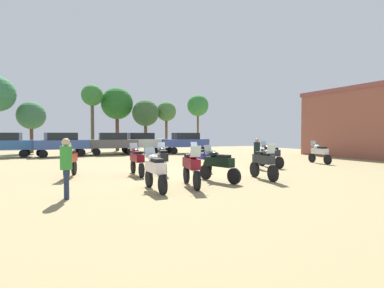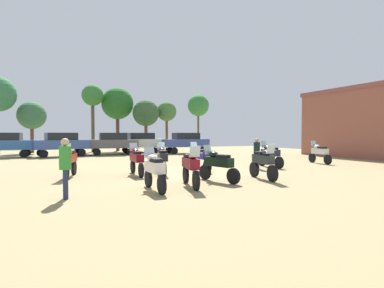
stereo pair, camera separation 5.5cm
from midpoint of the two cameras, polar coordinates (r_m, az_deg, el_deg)
ground_plane at (r=15.18m, az=-1.33°, el=-5.36°), size 44.00×52.00×0.02m
motorcycle_1 at (r=14.46m, az=-21.83°, el=-2.88°), size 0.76×2.12×1.51m
motorcycle_2 at (r=15.61m, az=1.32°, el=-2.44°), size 0.62×2.16×1.48m
motorcycle_4 at (r=21.32m, az=22.56°, el=-1.46°), size 0.63×2.07×1.45m
motorcycle_5 at (r=13.17m, az=13.08°, el=-3.26°), size 0.62×2.14×1.51m
motorcycle_6 at (r=12.25m, az=4.84°, el=-3.70°), size 0.81×2.16×1.45m
motorcycle_7 at (r=18.06m, az=14.27°, el=-1.88°), size 0.62×2.24×1.50m
motorcycle_8 at (r=10.40m, az=-7.05°, el=-4.72°), size 0.62×2.11×1.46m
motorcycle_9 at (r=11.09m, az=-0.26°, el=-4.15°), size 0.71×2.27×1.51m
motorcycle_10 at (r=14.33m, az=-10.34°, el=-2.85°), size 0.62×2.29×1.48m
motorcycle_11 at (r=14.47m, az=-5.59°, el=-2.75°), size 0.75×2.26×1.50m
car_1 at (r=29.84m, az=-1.25°, el=0.50°), size 4.32×1.86×2.00m
car_2 at (r=30.59m, az=-9.51°, el=0.51°), size 4.39×2.04×2.00m
car_3 at (r=28.65m, az=-14.55°, el=0.38°), size 4.40×2.06×2.00m
car_4 at (r=28.86m, az=-31.63°, el=0.17°), size 4.41×2.08×2.00m
car_5 at (r=27.80m, az=-23.27°, el=0.24°), size 4.56×2.55×2.00m
person_1 at (r=9.71m, az=-22.55°, el=-3.36°), size 0.35×0.35×1.79m
person_2 at (r=17.13m, az=11.90°, el=-1.26°), size 0.38×0.38×1.67m
tree_1 at (r=34.41m, az=-27.81°, el=4.68°), size 2.73×2.73×5.10m
tree_2 at (r=35.43m, az=-13.83°, el=7.27°), size 3.53×3.53×7.05m
tree_4 at (r=37.17m, az=1.06°, el=7.12°), size 2.58×2.58×6.61m
tree_5 at (r=34.55m, az=-8.70°, el=5.66°), size 2.93×2.93×5.68m
tree_8 at (r=35.59m, az=-4.85°, el=5.96°), size 2.26×2.26×5.62m
tree_9 at (r=34.18m, az=-18.15°, el=8.33°), size 2.22×2.22×7.07m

